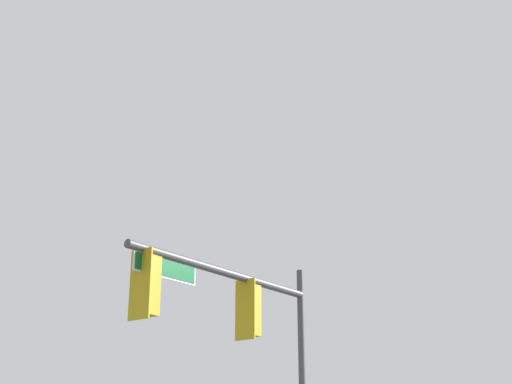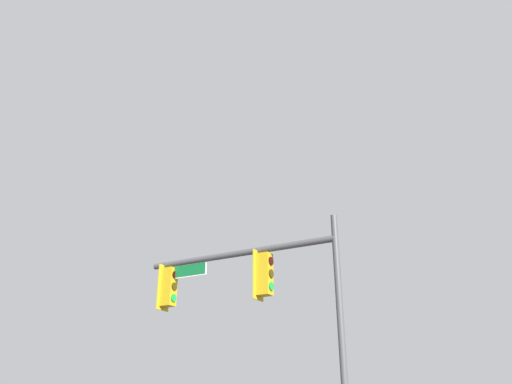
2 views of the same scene
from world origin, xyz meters
name	(u,v)px [view 2 (image 2 of 2)]	position (x,y,z in m)	size (l,w,h in m)	color
signal_pole_near	(243,283)	(-4.37, -8.67, 4.25)	(5.77, 0.62, 5.69)	#47474C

